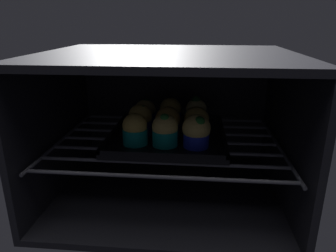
{
  "coord_description": "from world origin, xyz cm",
  "views": [
    {
      "loc": [
        6.92,
        -50.63,
        42.46
      ],
      "look_at": [
        0.0,
        22.64,
        17.43
      ],
      "focal_mm": 33.23,
      "sensor_mm": 36.0,
      "label": 1
    }
  ],
  "objects": [
    {
      "name": "muffin_row0_col2",
      "position": [
        7.12,
        15.26,
        18.91
      ],
      "size": [
        6.42,
        6.42,
        7.64
      ],
      "color": "#1928B7",
      "rests_on": "baking_tray"
    },
    {
      "name": "muffin_row2_col1",
      "position": [
        0.08,
        29.94,
        18.84
      ],
      "size": [
        5.84,
        5.84,
        7.65
      ],
      "color": "#1928B7",
      "rests_on": "baking_tray"
    },
    {
      "name": "baking_tray",
      "position": [
        0.0,
        22.64,
        14.69
      ],
      "size": [
        28.26,
        28.26,
        2.2
      ],
      "color": "black",
      "rests_on": "oven_rack"
    },
    {
      "name": "muffin_row1_col2",
      "position": [
        7.03,
        22.88,
        18.62
      ],
      "size": [
        6.2,
        6.2,
        7.28
      ],
      "color": "#1928B7",
      "rests_on": "baking_tray"
    },
    {
      "name": "muffin_row2_col2",
      "position": [
        6.89,
        29.98,
        18.92
      ],
      "size": [
        5.84,
        5.84,
        8.35
      ],
      "color": "#0C8C84",
      "rests_on": "baking_tray"
    },
    {
      "name": "muffin_row0_col1",
      "position": [
        -0.26,
        15.46,
        18.75
      ],
      "size": [
        5.96,
        5.96,
        7.84
      ],
      "color": "#0C8C84",
      "rests_on": "baking_tray"
    },
    {
      "name": "muffin_row1_col1",
      "position": [
        0.04,
        22.24,
        18.59
      ],
      "size": [
        6.26,
        6.26,
        7.32
      ],
      "color": "#1928B7",
      "rests_on": "baking_tray"
    },
    {
      "name": "muffin_row1_col0",
      "position": [
        -6.88,
        22.28,
        18.93
      ],
      "size": [
        5.98,
        5.98,
        7.73
      ],
      "color": "#1928B7",
      "rests_on": "baking_tray"
    },
    {
      "name": "oven_cavity",
      "position": [
        0.0,
        26.25,
        17.0
      ],
      "size": [
        59.0,
        47.0,
        37.0
      ],
      "color": "black",
      "rests_on": "ground"
    },
    {
      "name": "muffin_row0_col0",
      "position": [
        -6.96,
        15.71,
        18.69
      ],
      "size": [
        5.84,
        5.84,
        7.35
      ],
      "color": "#0C8C84",
      "rests_on": "baking_tray"
    },
    {
      "name": "oven_rack",
      "position": [
        0.0,
        22.0,
        13.6
      ],
      "size": [
        54.8,
        42.0,
        0.8
      ],
      "color": "#51515B",
      "rests_on": "oven_cavity"
    },
    {
      "name": "muffin_row2_col0",
      "position": [
        -6.84,
        29.33,
        18.6
      ],
      "size": [
        5.84,
        5.84,
        7.33
      ],
      "color": "#1928B7",
      "rests_on": "baking_tray"
    }
  ]
}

